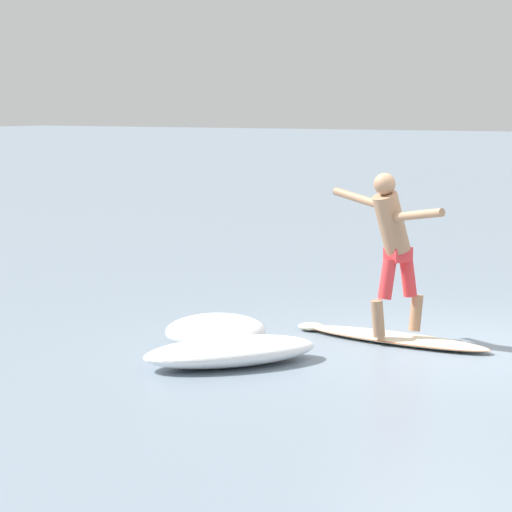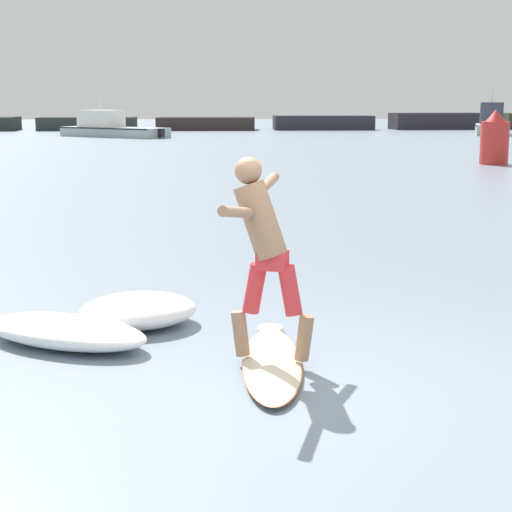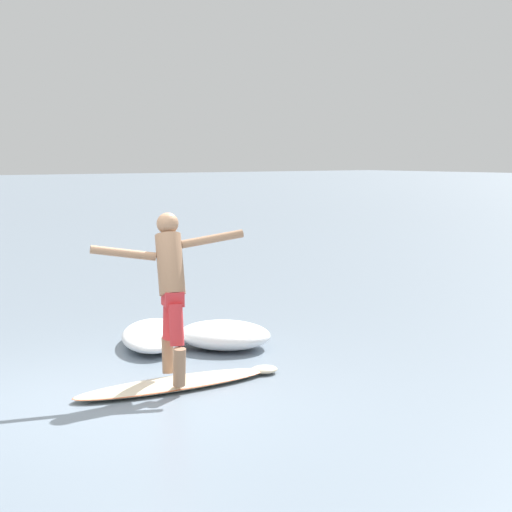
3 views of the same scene
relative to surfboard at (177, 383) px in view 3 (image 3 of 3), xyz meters
The scene contains 5 objects.
ground_plane 0.68m from the surfboard, 88.13° to the right, with size 200.00×200.00×0.00m, color gray.
surfboard is the anchor object (origin of this frame).
surfer 1.11m from the surfboard, behind, with size 0.88×1.61×1.78m.
wave_foam_at_tail 2.13m from the surfboard, 156.96° to the left, with size 2.02×1.67×0.27m.
wave_foam_at_nose 1.97m from the surfboard, 130.69° to the left, with size 1.56×1.47×0.34m.
Camera 3 is at (7.69, -3.99, 2.48)m, focal length 60.00 mm.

